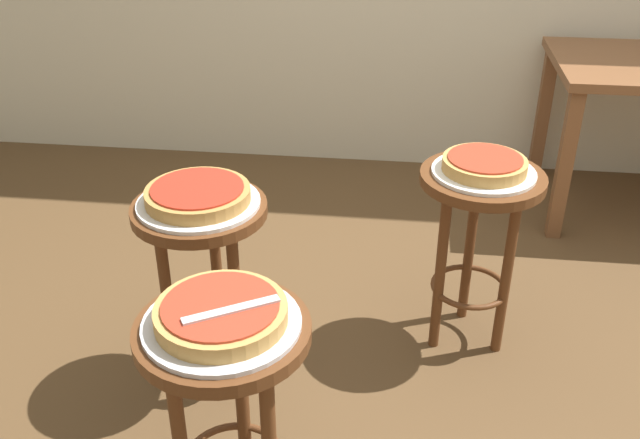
{
  "coord_description": "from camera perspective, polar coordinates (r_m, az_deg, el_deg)",
  "views": [
    {
      "loc": [
        -0.16,
        -2.01,
        1.64
      ],
      "look_at": [
        -0.39,
        -0.15,
        0.59
      ],
      "focal_mm": 39.95,
      "sensor_mm": 36.0,
      "label": 1
    }
  ],
  "objects": [
    {
      "name": "pizza_server_knife",
      "position": [
        1.57,
        -7.11,
        -7.18
      ],
      "size": [
        0.2,
        0.13,
        0.01
      ],
      "primitive_type": "cube",
      "rotation": [
        0.0,
        0.0,
        0.53
      ],
      "color": "silver",
      "rests_on": "pizza_foreground"
    },
    {
      "name": "pizza_middle",
      "position": [
        2.11,
        -9.77,
        2.0
      ],
      "size": [
        0.31,
        0.31,
        0.05
      ],
      "color": "#B78442",
      "rests_on": "serving_plate_middle"
    },
    {
      "name": "pizza_foreground",
      "position": [
        1.61,
        -7.94,
        -7.43
      ],
      "size": [
        0.3,
        0.3,
        0.05
      ],
      "color": "tan",
      "rests_on": "serving_plate_foreground"
    },
    {
      "name": "ground_plane",
      "position": [
        2.6,
        9.06,
        -10.32
      ],
      "size": [
        6.0,
        6.0,
        0.0
      ],
      "primitive_type": "plane",
      "color": "brown"
    },
    {
      "name": "serving_plate_middle",
      "position": [
        2.13,
        -9.7,
        1.32
      ],
      "size": [
        0.37,
        0.37,
        0.01
      ],
      "primitive_type": "cylinder",
      "color": "silver",
      "rests_on": "stool_middle"
    },
    {
      "name": "stool_middle",
      "position": [
        2.21,
        -9.34,
        -2.56
      ],
      "size": [
        0.41,
        0.41,
        0.65
      ],
      "color": "#5B3319",
      "rests_on": "ground_plane"
    },
    {
      "name": "serving_plate_leftside",
      "position": [
        2.34,
        12.97,
        3.71
      ],
      "size": [
        0.33,
        0.33,
        0.01
      ],
      "primitive_type": "cylinder",
      "color": "white",
      "rests_on": "stool_leftside"
    },
    {
      "name": "stool_foreground",
      "position": [
        1.73,
        -7.48,
        -12.69
      ],
      "size": [
        0.41,
        0.41,
        0.65
      ],
      "color": "#5B3319",
      "rests_on": "ground_plane"
    },
    {
      "name": "stool_leftside",
      "position": [
        2.42,
        12.53,
        0.09
      ],
      "size": [
        0.41,
        0.41,
        0.65
      ],
      "color": "#5B3319",
      "rests_on": "ground_plane"
    },
    {
      "name": "serving_plate_foreground",
      "position": [
        1.63,
        -7.87,
        -8.23
      ],
      "size": [
        0.36,
        0.36,
        0.01
      ],
      "primitive_type": "cylinder",
      "color": "silver",
      "rests_on": "stool_foreground"
    },
    {
      "name": "pizza_leftside",
      "position": [
        2.33,
        13.05,
        4.34
      ],
      "size": [
        0.27,
        0.27,
        0.05
      ],
      "color": "tan",
      "rests_on": "serving_plate_leftside"
    }
  ]
}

